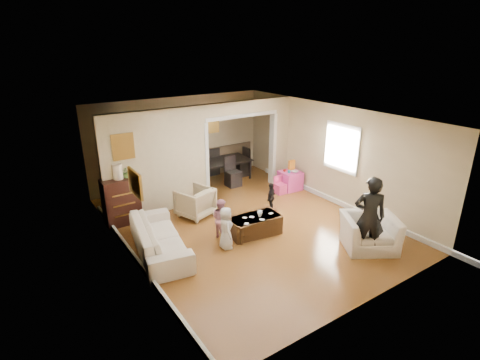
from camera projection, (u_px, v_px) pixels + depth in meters
floor at (245, 223)px, 8.90m from camera, size 7.00×7.00×0.00m
partition_left at (158, 162)px, 9.14m from camera, size 2.75×0.18×2.60m
partition_right at (279, 141)px, 11.14m from camera, size 0.55×0.18×2.60m
partition_header at (241, 107)px, 10.03m from camera, size 2.22×0.18×0.35m
window_pane at (342, 148)px, 9.47m from camera, size 0.03×0.95×1.10m
framed_art_partition at (123, 147)px, 8.44m from camera, size 0.45×0.03×0.55m
framed_art_sofa_wall at (135, 183)px, 6.40m from camera, size 0.03×0.55×0.40m
framed_art_alcove at (212, 123)px, 11.56m from camera, size 0.45×0.03×0.55m
sofa at (159, 237)px, 7.60m from camera, size 1.25×2.36×0.66m
armchair_back at (195, 202)px, 9.19m from camera, size 0.99×1.01×0.72m
armchair_front at (369, 232)px, 7.76m from camera, size 1.41×1.37×0.70m
dresser at (121, 201)px, 8.75m from camera, size 0.82×0.46×1.12m
table_lamp at (118, 172)px, 8.49m from camera, size 0.22×0.22×0.36m
potted_plant at (127, 172)px, 8.60m from camera, size 0.26×0.22×0.28m
coffee_table at (255, 225)px, 8.35m from camera, size 1.21×0.74×0.43m
coffee_cup at (260, 214)px, 8.27m from camera, size 0.12×0.12×0.10m
play_table at (290, 180)px, 10.89m from camera, size 0.60×0.60×0.54m
cereal_box at (292, 165)px, 10.88m from camera, size 0.20×0.08×0.30m
cyan_cup at (289, 171)px, 10.69m from camera, size 0.08×0.08×0.08m
toy_block at (285, 170)px, 10.82m from camera, size 0.09×0.08×0.05m
play_bowl at (295, 172)px, 10.72m from camera, size 0.21×0.21×0.05m
dining_table at (222, 170)px, 11.62m from camera, size 1.85×1.10×0.63m
adult_person at (369, 217)px, 7.31m from camera, size 0.73×0.71×1.70m
child_kneel_a at (226, 228)px, 7.71m from camera, size 0.42×0.52×0.92m
child_kneel_b at (221, 218)px, 8.14m from camera, size 0.42×0.50×0.91m
child_toddler at (271, 197)px, 9.42m from camera, size 0.48×0.40×0.77m
craft_papers at (257, 217)px, 8.28m from camera, size 0.87×0.49×0.00m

